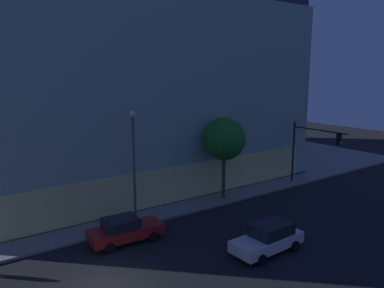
% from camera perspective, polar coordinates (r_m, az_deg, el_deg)
% --- Properties ---
extents(modern_building, '(30.93, 31.77, 18.98)m').
position_cam_1_polar(modern_building, '(42.71, -13.65, 9.41)').
color(modern_building, '#4C4C51').
rests_on(modern_building, ground).
extents(traffic_light_far_corner, '(0.32, 5.57, 5.62)m').
position_cam_1_polar(traffic_light_far_corner, '(34.93, 17.49, 0.00)').
color(traffic_light_far_corner, black).
rests_on(traffic_light_far_corner, sidewalk_corner).
extents(street_lamp_sidewalk, '(0.44, 0.44, 7.63)m').
position_cam_1_polar(street_lamp_sidewalk, '(25.23, -8.82, -1.34)').
color(street_lamp_sidewalk, '#535353').
rests_on(street_lamp_sidewalk, sidewalk_corner).
extents(sidewalk_tree, '(3.41, 3.41, 6.60)m').
position_cam_1_polar(sidewalk_tree, '(29.91, 4.88, 0.74)').
color(sidewalk_tree, brown).
rests_on(sidewalk_tree, sidewalk_corner).
extents(car_red, '(4.58, 2.20, 1.59)m').
position_cam_1_polar(car_red, '(23.83, -10.15, -12.66)').
color(car_red, maroon).
rests_on(car_red, ground).
extents(car_white, '(4.52, 2.12, 1.67)m').
position_cam_1_polar(car_white, '(22.77, 11.48, -13.73)').
color(car_white, silver).
rests_on(car_white, ground).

